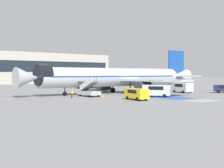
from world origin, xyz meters
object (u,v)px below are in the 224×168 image
at_px(fuel_tanker, 91,83).
at_px(service_van_2, 137,93).
at_px(terminal_building, 14,68).
at_px(service_van_1, 157,90).
at_px(traffic_cone_0, 103,96).
at_px(boarding_stairs_forward, 89,92).
at_px(ground_crew_1, 72,93).
at_px(ground_crew_0, 148,90).
at_px(airliner, 117,77).
at_px(service_van_0, 182,87).

xyz_separation_m(fuel_tanker, service_van_2, (-17.88, -39.10, -0.48)).
height_order(service_van_2, terminal_building, terminal_building).
xyz_separation_m(service_van_1, traffic_cone_0, (-9.57, 3.95, -0.98)).
bearing_deg(boarding_stairs_forward, ground_crew_1, -169.21).
bearing_deg(ground_crew_1, service_van_2, 26.30).
bearing_deg(terminal_building, boarding_stairs_forward, -101.63).
relative_size(ground_crew_0, terminal_building, 0.02).
bearing_deg(traffic_cone_0, ground_crew_0, 10.90).
bearing_deg(airliner, terminal_building, -3.83).
xyz_separation_m(service_van_2, terminal_building, (15.47, 94.75, 5.71)).
bearing_deg(boarding_stairs_forward, traffic_cone_0, -91.33).
distance_m(fuel_tanker, ground_crew_1, 37.08).
bearing_deg(service_van_1, terminal_building, 50.36).
height_order(ground_crew_1, terminal_building, terminal_building).
relative_size(boarding_stairs_forward, service_van_1, 0.99).
relative_size(boarding_stairs_forward, service_van_2, 1.01).
height_order(airliner, service_van_0, airliner).
bearing_deg(service_van_2, service_van_1, 30.55).
bearing_deg(terminal_building, ground_crew_0, -92.24).
bearing_deg(ground_crew_0, ground_crew_1, 87.59).
bearing_deg(traffic_cone_0, service_van_2, -74.51).
distance_m(service_van_2, ground_crew_0, 15.38).
distance_m(service_van_1, ground_crew_0, 8.00).
relative_size(fuel_tanker, service_van_2, 1.91).
xyz_separation_m(service_van_1, ground_crew_0, (4.43, 6.65, -0.37)).
relative_size(airliner, service_van_2, 8.86).
height_order(traffic_cone_0, terminal_building, terminal_building).
bearing_deg(ground_crew_1, terminal_building, 163.08).
height_order(fuel_tanker, service_van_1, fuel_tanker).
height_order(airliner, ground_crew_0, airliner).
height_order(airliner, ground_crew_1, airliner).
bearing_deg(service_van_0, service_van_1, -144.28).
bearing_deg(service_van_2, ground_crew_1, 129.43).
bearing_deg(traffic_cone_0, service_van_1, -22.45).
xyz_separation_m(fuel_tanker, ground_crew_1, (-23.77, -28.45, -0.69)).
bearing_deg(airliner, ground_crew_0, -151.12).
relative_size(service_van_2, terminal_building, 0.06).
xyz_separation_m(ground_crew_1, terminal_building, (21.36, 84.10, 5.91)).
relative_size(service_van_0, ground_crew_1, 3.56).
height_order(airliner, terminal_building, terminal_building).
relative_size(boarding_stairs_forward, ground_crew_1, 3.24).
distance_m(service_van_1, traffic_cone_0, 10.40).
bearing_deg(service_van_2, ground_crew_0, 48.43).
bearing_deg(boarding_stairs_forward, service_van_0, -6.53).
bearing_deg(traffic_cone_0, ground_crew_1, 136.00).
height_order(service_van_0, traffic_cone_0, service_van_0).
bearing_deg(service_van_0, service_van_2, -144.63).
relative_size(fuel_tanker, terminal_building, 0.11).
relative_size(boarding_stairs_forward, service_van_0, 0.91).
distance_m(boarding_stairs_forward, fuel_tanker, 33.94).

